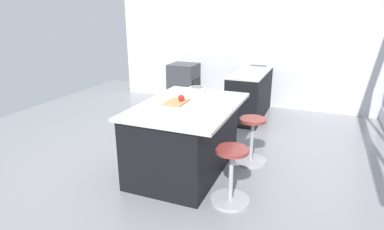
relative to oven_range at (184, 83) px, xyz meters
The scene contains 10 objects.
ground_plane 3.09m from the oven_range, 23.61° to the left, with size 8.19×8.19×0.00m, color gray.
interior_partition_left 1.58m from the oven_range, 105.96° to the left, with size 0.12×5.73×2.75m.
sink_cabinet 1.63m from the oven_range, 90.15° to the left, with size 2.56×0.60×1.18m.
oven_range is the anchor object (origin of this frame).
kitchen_island 3.31m from the oven_range, 23.69° to the left, with size 1.68×1.18×0.90m.
stool_by_window 3.27m from the oven_range, 39.95° to the left, with size 0.44×0.44×0.64m.
stool_middle 4.13m from the oven_range, 30.52° to the left, with size 0.44×0.44×0.64m.
cutting_board 3.30m from the oven_range, 21.83° to the left, with size 0.36×0.24×0.02m, color tan.
apple_red 3.29m from the oven_range, 22.90° to the left, with size 0.08×0.08×0.08m, color red.
fruit_bowl 2.76m from the oven_range, 27.59° to the left, with size 0.24×0.24×0.07m.
Camera 1 is at (3.80, 1.65, 2.05)m, focal length 30.16 mm.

